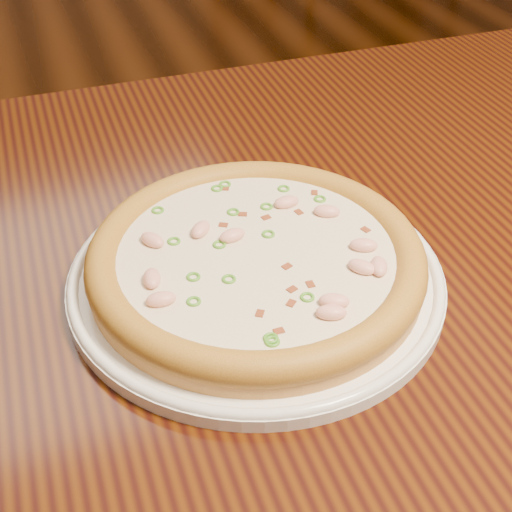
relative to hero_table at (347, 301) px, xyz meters
name	(u,v)px	position (x,y,z in m)	size (l,w,h in m)	color
hero_table	(347,301)	(0.00, 0.00, 0.00)	(1.20, 0.80, 0.75)	black
plate	(256,275)	(-0.12, -0.05, 0.11)	(0.33, 0.33, 0.02)	white
pizza	(256,259)	(-0.12, -0.05, 0.13)	(0.29, 0.29, 0.03)	#BF8C44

